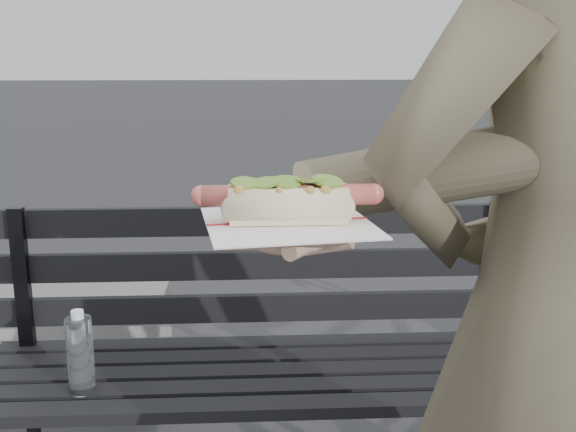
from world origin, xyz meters
name	(u,v)px	position (x,y,z in m)	size (l,w,h in m)	color
park_bench	(259,343)	(0.06, 0.91, 0.52)	(1.50, 0.44, 0.88)	black
concrete_block	(6,350)	(-0.90, 1.62, 0.20)	(1.20, 0.40, 0.40)	slate
person	(562,344)	(0.49, 0.10, 0.87)	(0.63, 0.42, 1.74)	brown
held_hotdog	(438,176)	(0.28, 0.05, 1.13)	(0.63, 0.32, 0.20)	brown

